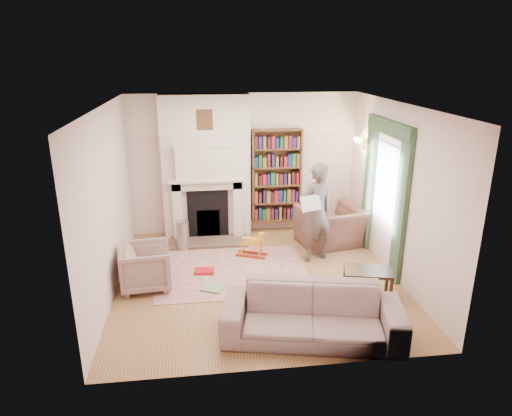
{
  "coord_description": "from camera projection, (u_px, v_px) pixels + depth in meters",
  "views": [
    {
      "loc": [
        -0.87,
        -6.65,
        3.52
      ],
      "look_at": [
        0.0,
        0.25,
        1.15
      ],
      "focal_mm": 32.0,
      "sensor_mm": 36.0,
      "label": 1
    }
  ],
  "objects": [
    {
      "name": "armchair_left",
      "position": [
        146.0,
        267.0,
        7.13
      ],
      "size": [
        0.84,
        0.82,
        0.7
      ],
      "primitive_type": "imported",
      "rotation": [
        0.0,
        0.0,
        1.67
      ],
      "color": "#B7A497",
      "rests_on": "floor"
    },
    {
      "name": "newspaper",
      "position": [
        311.0,
        203.0,
        7.66
      ],
      "size": [
        0.4,
        0.24,
        0.26
      ],
      "primitive_type": "cube",
      "rotation": [
        -0.35,
        0.0,
        0.37
      ],
      "color": "silver",
      "rests_on": "man_reading"
    },
    {
      "name": "rug",
      "position": [
        232.0,
        271.0,
        7.73
      ],
      "size": [
        2.49,
        1.92,
        0.01
      ],
      "primitive_type": "cube",
      "rotation": [
        0.0,
        0.0,
        0.0
      ],
      "color": "beige",
      "rests_on": "floor"
    },
    {
      "name": "coffee_table",
      "position": [
        367.0,
        283.0,
        6.87
      ],
      "size": [
        0.79,
        0.61,
        0.45
      ],
      "primitive_type": null,
      "rotation": [
        0.0,
        0.0,
        -0.25
      ],
      "color": "#372213",
      "rests_on": "floor"
    },
    {
      "name": "rocking_horse",
      "position": [
        252.0,
        244.0,
        8.24
      ],
      "size": [
        0.58,
        0.41,
        0.48
      ],
      "primitive_type": null,
      "rotation": [
        0.0,
        0.0,
        -0.4
      ],
      "color": "gold",
      "rests_on": "rug"
    },
    {
      "name": "pelmet",
      "position": [
        389.0,
        127.0,
        7.35
      ],
      "size": [
        0.09,
        1.7,
        0.24
      ],
      "primitive_type": "cube",
      "color": "#324C31",
      "rests_on": "wall_right"
    },
    {
      "name": "fireplace",
      "position": [
        206.0,
        168.0,
        8.87
      ],
      "size": [
        1.7,
        0.58,
        2.8
      ],
      "color": "silver",
      "rests_on": "floor"
    },
    {
      "name": "curtain_left",
      "position": [
        401.0,
        211.0,
        7.07
      ],
      "size": [
        0.07,
        0.32,
        2.4
      ],
      "primitive_type": "cube",
      "color": "#324C31",
      "rests_on": "floor"
    },
    {
      "name": "board_game",
      "position": [
        213.0,
        287.0,
        7.17
      ],
      "size": [
        0.42,
        0.42,
        0.03
      ],
      "primitive_type": "cube",
      "rotation": [
        0.0,
        0.0,
        -0.42
      ],
      "color": "#EBDD52",
      "rests_on": "rug"
    },
    {
      "name": "wall_left",
      "position": [
        108.0,
        204.0,
        6.76
      ],
      "size": [
        0.0,
        4.5,
        4.5
      ],
      "primitive_type": "plane",
      "rotation": [
        1.57,
        0.0,
        1.57
      ],
      "color": "silver",
      "rests_on": "floor"
    },
    {
      "name": "ceiling",
      "position": [
        258.0,
        105.0,
        6.58
      ],
      "size": [
        4.5,
        4.5,
        0.0
      ],
      "primitive_type": "plane",
      "rotation": [
        3.14,
        0.0,
        0.0
      ],
      "color": "white",
      "rests_on": "wall_back"
    },
    {
      "name": "comic_annuals",
      "position": [
        270.0,
        289.0,
        7.12
      ],
      "size": [
        1.05,
        0.64,
        0.02
      ],
      "color": "red",
      "rests_on": "rug"
    },
    {
      "name": "curtain_right",
      "position": [
        369.0,
        186.0,
        8.39
      ],
      "size": [
        0.07,
        0.32,
        2.4
      ],
      "primitive_type": "cube",
      "color": "#324C31",
      "rests_on": "floor"
    },
    {
      "name": "paraffin_heater",
      "position": [
        183.0,
        235.0,
        8.57
      ],
      "size": [
        0.24,
        0.24,
        0.55
      ],
      "primitive_type": "cylinder",
      "rotation": [
        0.0,
        0.0,
        -0.01
      ],
      "color": "#9A9DA1",
      "rests_on": "floor"
    },
    {
      "name": "man_reading",
      "position": [
        316.0,
        212.0,
        7.94
      ],
      "size": [
        0.76,
        0.63,
        1.78
      ],
      "primitive_type": "imported",
      "rotation": [
        0.0,
        0.0,
        3.51
      ],
      "color": "#5B4C48",
      "rests_on": "floor"
    },
    {
      "name": "wall_front",
      "position": [
        285.0,
        260.0,
        4.92
      ],
      "size": [
        4.5,
        0.0,
        4.5
      ],
      "primitive_type": "plane",
      "rotation": [
        -1.57,
        0.0,
        0.0
      ],
      "color": "silver",
      "rests_on": "floor"
    },
    {
      "name": "floor",
      "position": [
        258.0,
        279.0,
        7.48
      ],
      "size": [
        4.5,
        4.5,
        0.0
      ],
      "primitive_type": "plane",
      "color": "brown",
      "rests_on": "ground"
    },
    {
      "name": "window",
      "position": [
        387.0,
        183.0,
        7.65
      ],
      "size": [
        0.02,
        0.9,
        1.3
      ],
      "primitive_type": "cube",
      "color": "silver",
      "rests_on": "wall_right"
    },
    {
      "name": "armchair_reading",
      "position": [
        330.0,
        226.0,
        8.72
      ],
      "size": [
        1.32,
        1.21,
        0.74
      ],
      "primitive_type": "imported",
      "rotation": [
        0.0,
        0.0,
        3.34
      ],
      "color": "#54302D",
      "rests_on": "floor"
    },
    {
      "name": "wall_right",
      "position": [
        397.0,
        193.0,
        7.3
      ],
      "size": [
        0.0,
        4.5,
        4.5
      ],
      "primitive_type": "plane",
      "rotation": [
        1.57,
        0.0,
        -1.57
      ],
      "color": "silver",
      "rests_on": "floor"
    },
    {
      "name": "game_box_lid",
      "position": [
        204.0,
        271.0,
        7.67
      ],
      "size": [
        0.34,
        0.24,
        0.05
      ],
      "primitive_type": "cube",
      "rotation": [
        0.0,
        0.0,
        -0.08
      ],
      "color": "red",
      "rests_on": "rug"
    },
    {
      "name": "sofa",
      "position": [
        312.0,
        314.0,
        5.86
      ],
      "size": [
        2.44,
        1.37,
        0.67
      ],
      "primitive_type": "imported",
      "rotation": [
        0.0,
        0.0,
        -0.21
      ],
      "color": "gray",
      "rests_on": "floor"
    },
    {
      "name": "wall_back",
      "position": [
        244.0,
        164.0,
        9.14
      ],
      "size": [
        4.5,
        0.0,
        4.5
      ],
      "primitive_type": "plane",
      "rotation": [
        1.57,
        0.0,
        0.0
      ],
      "color": "silver",
      "rests_on": "floor"
    },
    {
      "name": "bookcase",
      "position": [
        276.0,
        176.0,
        9.17
      ],
      "size": [
        1.0,
        0.24,
        1.85
      ],
      "primitive_type": "cube",
      "color": "brown",
      "rests_on": "floor"
    },
    {
      "name": "wall_sconce",
      "position": [
        355.0,
        144.0,
        8.52
      ],
      "size": [
        0.2,
        0.24,
        0.24
      ],
      "primitive_type": null,
      "color": "gold",
      "rests_on": "wall_right"
    }
  ]
}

